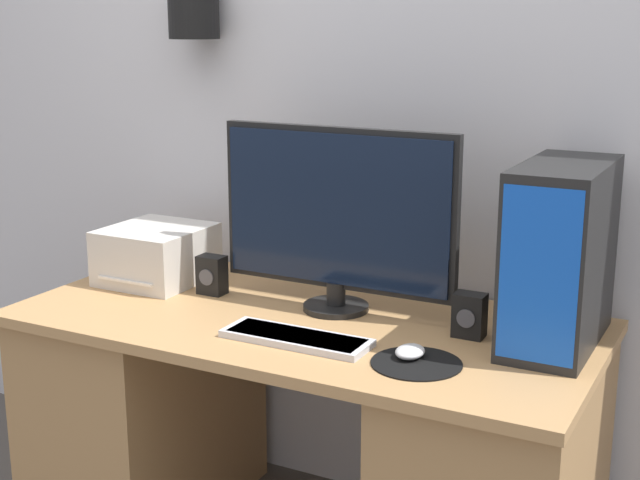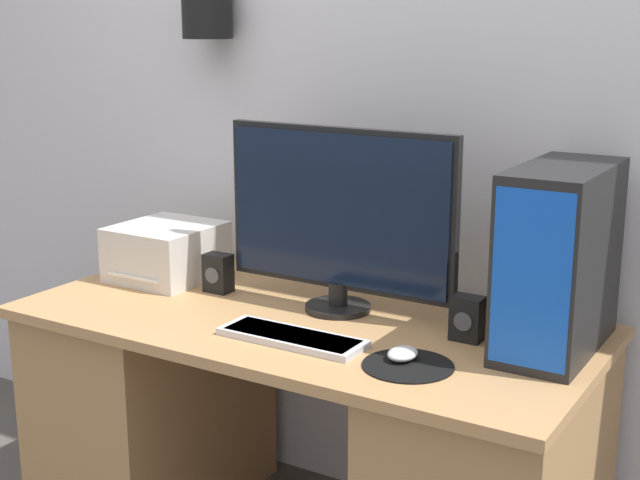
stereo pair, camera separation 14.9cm
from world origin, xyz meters
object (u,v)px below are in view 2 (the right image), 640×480
at_px(monitor, 339,215).
at_px(mouse, 403,354).
at_px(keyboard, 292,337).
at_px(printer, 166,252).
at_px(speaker_left, 218,273).
at_px(speaker_right, 467,318).
at_px(computer_tower, 559,259).

bearing_deg(monitor, mouse, -38.01).
bearing_deg(mouse, keyboard, -175.48).
bearing_deg(printer, monitor, 0.28).
distance_m(mouse, speaker_left, 0.75).
bearing_deg(printer, speaker_right, -2.07).
height_order(computer_tower, printer, computer_tower).
height_order(monitor, keyboard, monitor).
bearing_deg(monitor, printer, -179.72).
relative_size(monitor, mouse, 7.75).
height_order(computer_tower, speaker_left, computer_tower).
height_order(mouse, printer, printer).
xyz_separation_m(speaker_left, speaker_right, (0.79, -0.00, 0.00)).
relative_size(keyboard, printer, 1.24).
bearing_deg(computer_tower, mouse, -136.04).
bearing_deg(computer_tower, keyboard, -153.05).
relative_size(monitor, keyboard, 1.80).
bearing_deg(speaker_left, computer_tower, 3.21).
distance_m(monitor, keyboard, 0.38).
relative_size(computer_tower, speaker_left, 3.96).
xyz_separation_m(monitor, keyboard, (0.02, -0.27, -0.26)).
bearing_deg(computer_tower, monitor, -178.22).
bearing_deg(speaker_left, keyboard, -29.77).
relative_size(mouse, speaker_left, 0.78).
height_order(monitor, speaker_left, monitor).
distance_m(monitor, mouse, 0.48).
bearing_deg(printer, mouse, -14.79).
height_order(keyboard, speaker_right, speaker_right).
relative_size(printer, speaker_left, 2.69).
bearing_deg(printer, keyboard, -22.91).
bearing_deg(keyboard, computer_tower, 26.95).
distance_m(printer, speaker_left, 0.23).
bearing_deg(computer_tower, printer, -178.98).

